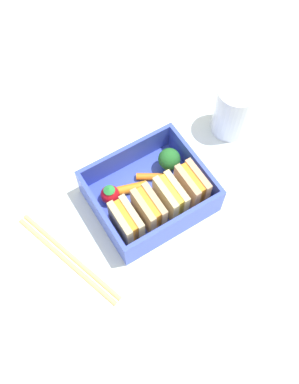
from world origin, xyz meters
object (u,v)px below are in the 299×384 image
Objects in this scene: sandwich_center at (149,209)px; carrot_stick_left at (153,177)px; broccoli_floret at (169,159)px; strawberry_far_left at (110,194)px; carrot_stick_far_left at (130,188)px; chopstick_pair at (68,257)px; drinking_glass at (233,110)px; sandwich_center_right at (126,222)px; sandwich_left at (192,185)px; sandwich_center_left at (171,197)px.

carrot_stick_left is (-3.86, -5.05, -2.07)cm from sandwich_center.
strawberry_far_left is at bearing -0.23° from broccoli_floret.
broccoli_floret is at bearing -177.44° from carrot_stick_far_left.
carrot_stick_left is at bearing 177.21° from strawberry_far_left.
chopstick_pair is 2.08× the size of drinking_glass.
broccoli_floret reaches higher than strawberry_far_left.
carrot_stick_left is 3.93cm from carrot_stick_far_left.
sandwich_center is 21.17cm from drinking_glass.
sandwich_left is at bearing 180.00° from sandwich_center_right.
sandwich_center_left is at bearing 86.91° from carrot_stick_left.
sandwich_center_right reaches higher than carrot_stick_far_left.
strawberry_far_left is 0.38× the size of drinking_glass.
broccoli_floret is 0.83× the size of carrot_stick_left.
sandwich_center_left is 1.00× the size of sandwich_center_right.
carrot_stick_far_left is at bearing 2.56° from broccoli_floret.
sandwich_center_right is at bearing 86.05° from strawberry_far_left.
strawberry_far_left is at bearing -2.79° from carrot_stick_left.
drinking_glass reaches higher than carrot_stick_far_left.
strawberry_far_left is at bearing 4.49° from drinking_glass.
sandwich_center is 6.68cm from carrot_stick_left.
sandwich_center_right is (3.59, 0.00, 0.00)cm from sandwich_center.
strawberry_far_left is (7.08, -0.34, 0.98)cm from carrot_stick_left.
sandwich_left is 1.30× the size of broccoli_floret.
sandwich_left is at bearing 123.30° from carrot_stick_left.
sandwich_center_right is 5.51cm from strawberry_far_left.
strawberry_far_left reaches higher than carrot_stick_left.
sandwich_center_right is at bearing 34.13° from carrot_stick_left.
drinking_glass is (-16.04, -2.16, 2.68)cm from carrot_stick_left.
sandwich_left is 14.64cm from drinking_glass.
broccoli_floret is 20.21cm from chopstick_pair.
sandwich_center is 0.61× the size of drinking_glass.
sandwich_left is at bearing 145.15° from carrot_stick_far_left.
sandwich_left is at bearing 177.05° from chopstick_pair.
sandwich_center reaches higher than strawberry_far_left.
carrot_stick_far_left is (3.65, -5.04, -1.92)cm from sandwich_center_left.
sandwich_center_left is 17.84cm from drinking_glass.
sandwich_center is (3.59, 0.00, 0.00)cm from sandwich_center_left.
strawberry_far_left is 10.62cm from chopstick_pair.
sandwich_center is 1.08× the size of carrot_stick_far_left.
sandwich_center is at bearing 120.81° from strawberry_far_left.
chopstick_pair is (19.78, -1.02, -3.46)cm from sandwich_left.
drinking_glass is at bearing -156.16° from sandwich_center_left.
sandwich_center_left reaches higher than carrot_stick_far_left.
strawberry_far_left is at bearing -93.95° from sandwich_center_right.
sandwich_left reaches higher than carrot_stick_left.
sandwich_center_right is at bearing 17.06° from drinking_glass.
sandwich_left reaches higher than chopstick_pair.
sandwich_center_left is 5.46cm from carrot_stick_left.
sandwich_left is 1.60× the size of strawberry_far_left.
sandwich_left and sandwich_center have the same top height.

